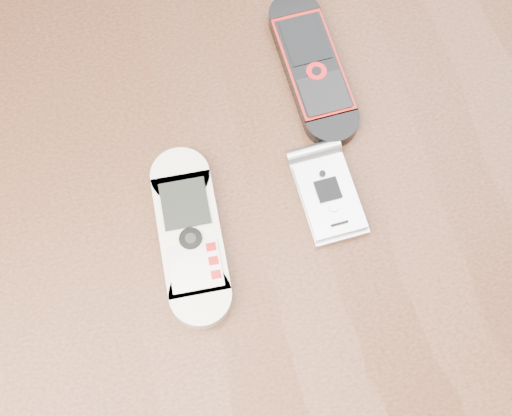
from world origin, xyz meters
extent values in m
plane|color=#472B19|center=(0.00, 0.00, 0.00)|extent=(4.00, 4.00, 0.00)
cube|color=black|center=(0.00, 0.00, 0.73)|extent=(1.20, 0.80, 0.03)
cube|color=silver|center=(-0.05, -0.01, 0.76)|extent=(0.06, 0.16, 0.02)
cube|color=black|center=(0.09, 0.12, 0.76)|extent=(0.05, 0.16, 0.02)
cube|color=silver|center=(0.07, 0.00, 0.76)|extent=(0.05, 0.09, 0.01)
camera|label=1|loc=(-0.05, -0.20, 1.32)|focal=50.00mm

